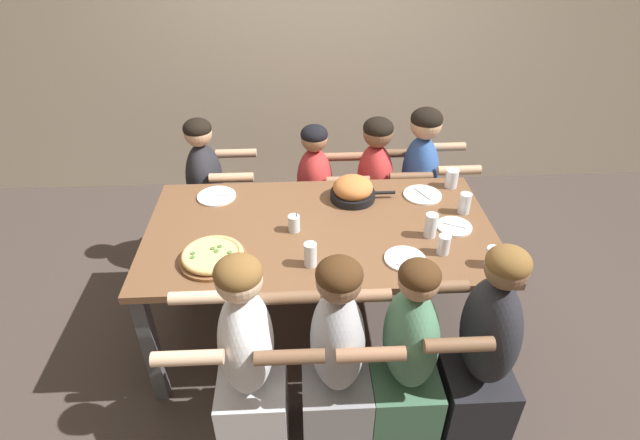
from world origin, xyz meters
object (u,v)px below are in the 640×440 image
(drinking_glass_c, at_px, (493,257))
(drinking_glass_e, at_px, (452,178))
(diner_far_right, at_px, (418,193))
(diner_near_right, at_px, (481,359))
(pizza_board_main, at_px, (213,256))
(drinking_glass_a, at_px, (310,256))
(diner_near_center, at_px, (336,366))
(empty_plate_b, at_px, (422,195))
(empty_plate_a, at_px, (405,259))
(diner_near_midleft, at_px, (248,368))
(diner_far_center, at_px, (316,203))
(drinking_glass_b, at_px, (465,204))
(drinking_glass_d, at_px, (444,245))
(skillet_bowl, at_px, (353,190))
(diner_far_midright, at_px, (374,198))
(drinking_glass_f, at_px, (431,227))
(cocktail_glass_blue, at_px, (294,224))
(diner_far_left, at_px, (209,202))
(empty_plate_d, at_px, (454,226))
(empty_plate_c, at_px, (217,196))
(diner_near_midright, at_px, (406,366))

(drinking_glass_c, relative_size, drinking_glass_e, 0.90)
(diner_far_right, xyz_separation_m, diner_near_right, (-0.02, -1.47, -0.01))
(pizza_board_main, height_order, drinking_glass_a, drinking_glass_a)
(drinking_glass_c, bearing_deg, diner_near_center, -155.10)
(empty_plate_b, xyz_separation_m, drinking_glass_e, (0.20, 0.10, 0.05))
(empty_plate_a, distance_m, diner_near_midleft, 0.92)
(diner_far_right, height_order, diner_far_center, diner_far_right)
(drinking_glass_b, distance_m, drinking_glass_d, 0.43)
(diner_far_center, bearing_deg, diner_near_center, 1.06)
(skillet_bowl, relative_size, diner_far_midright, 0.35)
(drinking_glass_f, height_order, diner_far_midright, diner_far_midright)
(pizza_board_main, distance_m, drinking_glass_a, 0.49)
(diner_far_midright, height_order, diner_far_center, diner_far_midright)
(empty_plate_b, bearing_deg, cocktail_glass_blue, -157.52)
(diner_far_left, relative_size, diner_far_center, 1.06)
(empty_plate_d, bearing_deg, drinking_glass_a, -160.59)
(empty_plate_b, xyz_separation_m, diner_near_right, (0.08, -1.04, -0.26))
(skillet_bowl, bearing_deg, drinking_glass_e, 10.22)
(empty_plate_c, relative_size, drinking_glass_c, 2.23)
(empty_plate_a, xyz_separation_m, drinking_glass_e, (0.42, 0.71, 0.05))
(drinking_glass_b, xyz_separation_m, drinking_glass_e, (0.01, 0.29, 0.00))
(empty_plate_d, relative_size, drinking_glass_a, 1.50)
(empty_plate_d, xyz_separation_m, drinking_glass_b, (0.09, 0.15, 0.05))
(drinking_glass_d, bearing_deg, diner_near_midright, -118.19)
(drinking_glass_a, xyz_separation_m, drinking_glass_b, (0.89, 0.43, -0.00))
(empty_plate_b, relative_size, diner_far_left, 0.20)
(empty_plate_c, relative_size, drinking_glass_a, 1.80)
(cocktail_glass_blue, height_order, drinking_glass_c, cocktail_glass_blue)
(empty_plate_d, height_order, drinking_glass_b, drinking_glass_b)
(pizza_board_main, xyz_separation_m, diner_far_right, (1.28, 0.99, -0.27))
(skillet_bowl, distance_m, empty_plate_a, 0.63)
(diner_near_right, bearing_deg, pizza_board_main, 69.39)
(drinking_glass_e, xyz_separation_m, drinking_glass_f, (-0.25, -0.51, 0.00))
(drinking_glass_f, distance_m, diner_far_right, 0.90)
(empty_plate_a, bearing_deg, diner_far_right, 73.03)
(drinking_glass_e, distance_m, diner_near_right, 1.18)
(empty_plate_d, relative_size, diner_far_left, 0.17)
(skillet_bowl, distance_m, diner_near_midleft, 1.21)
(cocktail_glass_blue, height_order, diner_near_right, diner_near_right)
(empty_plate_d, relative_size, diner_far_right, 0.16)
(pizza_board_main, bearing_deg, diner_far_left, 100.78)
(empty_plate_b, distance_m, diner_near_midright, 1.11)
(skillet_bowl, height_order, drinking_glass_a, skillet_bowl)
(diner_far_right, distance_m, diner_far_midright, 0.31)
(pizza_board_main, bearing_deg, drinking_glass_e, 25.67)
(skillet_bowl, relative_size, diner_near_right, 0.33)
(skillet_bowl, distance_m, drinking_glass_c, 0.90)
(empty_plate_b, relative_size, drinking_glass_d, 2.15)
(diner_near_right, relative_size, diner_near_midright, 1.05)
(drinking_glass_c, bearing_deg, diner_far_right, 95.17)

